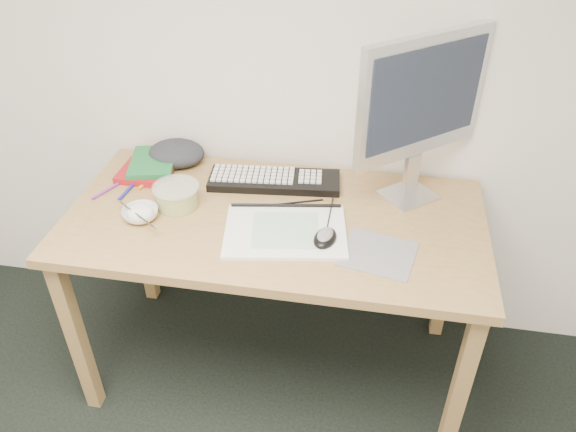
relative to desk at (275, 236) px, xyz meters
name	(u,v)px	position (x,y,z in m)	size (l,w,h in m)	color
desk	(275,236)	(0.00, 0.00, 0.00)	(1.40, 0.70, 0.75)	#A2834A
mousepad	(378,254)	(0.35, -0.14, 0.08)	(0.22, 0.20, 0.00)	slate
sketchpad	(285,231)	(0.05, -0.08, 0.09)	(0.39, 0.28, 0.01)	silver
keyboard	(274,181)	(-0.04, 0.20, 0.10)	(0.47, 0.15, 0.03)	black
monitor	(422,101)	(0.44, 0.20, 0.44)	(0.39, 0.35, 0.57)	silver
mouse	(325,235)	(0.18, -0.11, 0.11)	(0.07, 0.11, 0.04)	black
rice_bowl	(141,214)	(-0.43, -0.09, 0.10)	(0.12, 0.12, 0.04)	white
chopsticks	(137,214)	(-0.43, -0.12, 0.12)	(0.02, 0.02, 0.21)	silver
fruit_tub	(177,196)	(-0.34, 0.01, 0.12)	(0.16, 0.16, 0.08)	gold
book_red	(150,167)	(-0.52, 0.22, 0.09)	(0.19, 0.25, 0.02)	maroon
book_green	(153,162)	(-0.51, 0.22, 0.12)	(0.16, 0.22, 0.02)	#1A6830
cloth_lump	(176,153)	(-0.44, 0.29, 0.12)	(0.18, 0.15, 0.08)	#27292F
pencil_pink	(279,213)	(0.01, 0.02, 0.09)	(0.01, 0.01, 0.18)	pink
pencil_tan	(282,214)	(0.02, 0.01, 0.09)	(0.01, 0.01, 0.18)	tan
pencil_black	(299,202)	(0.07, 0.09, 0.09)	(0.01, 0.01, 0.17)	black
marker_blue	(128,190)	(-0.54, 0.06, 0.09)	(0.01, 0.01, 0.13)	#1B1F95
marker_orange	(151,180)	(-0.49, 0.14, 0.09)	(0.01, 0.01, 0.14)	orange
marker_purple	(105,191)	(-0.62, 0.04, 0.09)	(0.01, 0.01, 0.12)	purple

